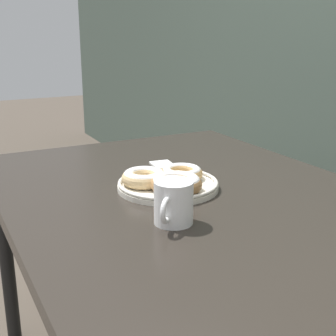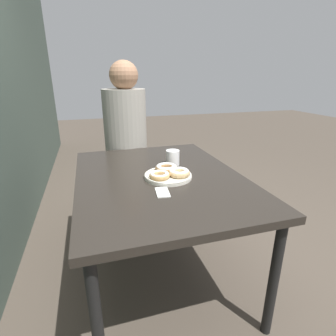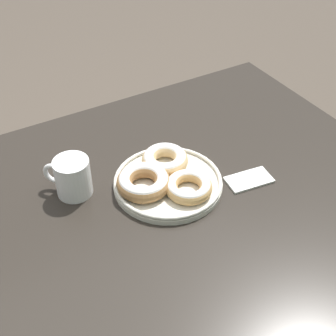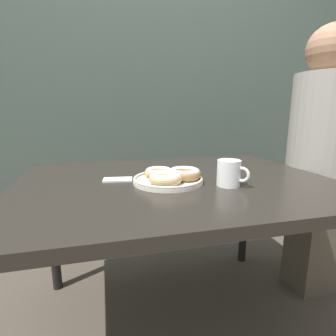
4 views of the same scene
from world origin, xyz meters
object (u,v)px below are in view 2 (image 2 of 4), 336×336
person_figure (126,138)px  donut_plate (169,173)px  dining_table (159,185)px  napkin (162,192)px  coffee_mug (173,157)px

person_figure → donut_plate: bearing=-171.6°
donut_plate → dining_table: bearing=49.1°
donut_plate → napkin: (-0.20, 0.09, -0.02)m
coffee_mug → person_figure: 0.69m
coffee_mug → napkin: size_ratio=0.85×
coffee_mug → dining_table: bearing=140.2°
dining_table → napkin: size_ratio=10.30×
coffee_mug → napkin: (-0.41, 0.19, -0.05)m
dining_table → person_figure: (0.82, 0.08, 0.11)m
person_figure → napkin: size_ratio=11.13×
person_figure → napkin: person_figure is taller
coffee_mug → person_figure: person_figure is taller
donut_plate → person_figure: (0.86, 0.13, 0.02)m
donut_plate → napkin: size_ratio=2.31×
dining_table → napkin: bearing=169.1°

